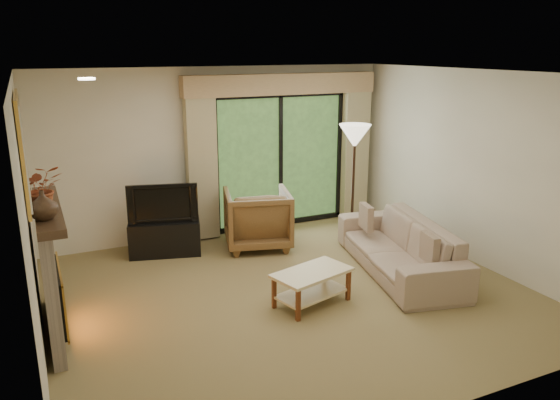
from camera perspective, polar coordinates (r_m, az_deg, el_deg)
name	(u,v)px	position (r m, az deg, el deg)	size (l,w,h in m)	color
floor	(290,294)	(6.69, 1.10, -9.75)	(5.50, 5.50, 0.00)	olive
ceiling	(292,73)	(6.04, 1.23, 13.10)	(5.50, 5.50, 0.00)	white
wall_back	(220,153)	(8.50, -6.28, 4.94)	(5.00, 5.00, 0.00)	beige
wall_front	(438,266)	(4.25, 16.21, -6.69)	(5.00, 5.00, 0.00)	beige
wall_left	(28,221)	(5.65, -24.81, -1.97)	(5.00, 5.00, 0.00)	beige
wall_right	(474,168)	(7.82, 19.62, 3.17)	(5.00, 5.00, 0.00)	beige
fireplace	(49,271)	(6.03, -23.03, -6.89)	(0.24, 1.70, 1.37)	gray
mirror	(23,149)	(5.70, -25.23, 4.88)	(0.07, 1.45, 1.02)	gold
sliding_door	(280,160)	(8.86, 0.01, 4.15)	(2.26, 0.10, 2.16)	black
curtain_left	(202,163)	(8.27, -8.20, 3.86)	(0.45, 0.18, 2.35)	tan
curtain_right	(355,149)	(9.39, 7.83, 5.29)	(0.45, 0.18, 2.35)	tan
cornice	(283,84)	(8.62, 0.27, 12.02)	(3.20, 0.24, 0.32)	tan
media_console	(165,237)	(7.99, -11.93, -3.84)	(0.99, 0.45, 0.50)	black
tv	(163,202)	(7.83, -12.14, -0.20)	(0.97, 0.13, 0.56)	black
armchair	(257,218)	(8.06, -2.38, -1.93)	(0.93, 0.95, 0.87)	brown
sofa	(399,246)	(7.37, 12.34, -4.76)	(2.35, 0.92, 0.68)	gray
pillow_near	(429,248)	(6.76, 15.35, -4.86)	(0.09, 0.34, 0.34)	brown
pillow_far	(366,217)	(7.77, 8.99, -1.76)	(0.09, 0.35, 0.35)	brown
coffee_table	(312,288)	(6.37, 3.34, -9.12)	(0.90, 0.50, 0.41)	beige
floor_lamp	(353,183)	(8.30, 7.65, 1.74)	(0.48, 0.48, 1.78)	#EFE3C7
vase	(43,205)	(5.35, -23.52, -0.48)	(0.26, 0.26, 0.27)	#3C2A1B
branches	(41,188)	(5.60, -23.73, 1.14)	(0.40, 0.35, 0.45)	#9A4728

